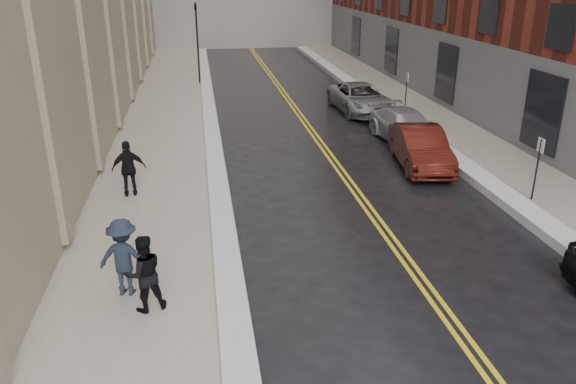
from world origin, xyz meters
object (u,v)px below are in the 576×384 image
object	(u,v)px
pedestrian_a	(144,274)
pedestrian_c	(129,169)
car_maroon	(421,148)
pedestrian_b	(124,257)
car_silver_near	(406,127)
car_silver_far	(360,98)

from	to	relation	value
pedestrian_a	pedestrian_c	bearing A→B (deg)	-99.69
car_maroon	pedestrian_c	size ratio (longest dim) A/B	2.49
car_maroon	pedestrian_b	size ratio (longest dim) A/B	2.51
car_maroon	pedestrian_a	bearing A→B (deg)	-131.00
car_maroon	car_silver_near	xyz separation A→B (m)	(0.59, 3.24, -0.06)
pedestrian_a	car_silver_far	bearing A→B (deg)	-137.17
car_maroon	car_silver_near	distance (m)	3.29
car_maroon	car_silver_far	world-z (taller)	car_maroon
car_silver_near	pedestrian_b	size ratio (longest dim) A/B	2.62
car_silver_near	car_silver_far	world-z (taller)	car_silver_far
car_silver_far	pedestrian_c	size ratio (longest dim) A/B	2.86
car_silver_far	pedestrian_c	bearing A→B (deg)	-138.58
car_maroon	pedestrian_a	xyz separation A→B (m)	(-9.72, -8.65, 0.27)
car_maroon	pedestrian_a	size ratio (longest dim) A/B	2.62
car_maroon	pedestrian_b	xyz separation A→B (m)	(-10.21, -7.89, 0.31)
car_maroon	pedestrian_a	distance (m)	13.01
pedestrian_b	pedestrian_c	bearing A→B (deg)	-71.65
car_silver_near	pedestrian_c	world-z (taller)	pedestrian_c
pedestrian_a	car_silver_near	bearing A→B (deg)	-148.92
car_silver_near	car_maroon	bearing A→B (deg)	-106.10
car_maroon	pedestrian_b	world-z (taller)	pedestrian_b
car_silver_far	car_silver_near	bearing A→B (deg)	-89.05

